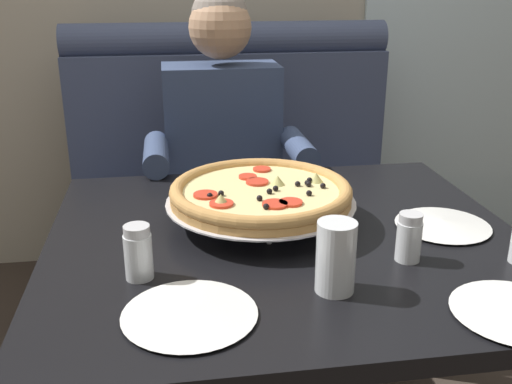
{
  "coord_description": "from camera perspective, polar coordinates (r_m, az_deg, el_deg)",
  "views": [
    {
      "loc": [
        -0.26,
        -1.23,
        1.31
      ],
      "look_at": [
        -0.07,
        0.0,
        0.85
      ],
      "focal_mm": 41.33,
      "sensor_mm": 36.0,
      "label": 1
    }
  ],
  "objects": [
    {
      "name": "plate_far_side",
      "position": [
        1.49,
        17.63,
        -2.87
      ],
      "size": [
        0.23,
        0.23,
        0.02
      ],
      "color": "white",
      "rests_on": "dining_table"
    },
    {
      "name": "patio_chair",
      "position": [
        3.98,
        14.72,
        8.3
      ],
      "size": [
        0.43,
        0.43,
        0.86
      ],
      "color": "black",
      "rests_on": "ground_plane"
    },
    {
      "name": "diner_main",
      "position": [
        2.02,
        -2.99,
        3.08
      ],
      "size": [
        0.54,
        0.64,
        1.27
      ],
      "color": "#2D3342",
      "rests_on": "ground_plane"
    },
    {
      "name": "shaker_parmesan",
      "position": [
        1.2,
        -11.31,
        -6.11
      ],
      "size": [
        0.06,
        0.06,
        0.11
      ],
      "color": "white",
      "rests_on": "dining_table"
    },
    {
      "name": "shaker_oregano",
      "position": [
        1.29,
        14.56,
        -4.58
      ],
      "size": [
        0.05,
        0.05,
        0.11
      ],
      "color": "white",
      "rests_on": "dining_table"
    },
    {
      "name": "drinking_glass",
      "position": [
        1.13,
        7.71,
        -6.69
      ],
      "size": [
        0.08,
        0.08,
        0.14
      ],
      "color": "silver",
      "rests_on": "dining_table"
    },
    {
      "name": "plate_near_left",
      "position": [
        1.07,
        -6.45,
        -11.4
      ],
      "size": [
        0.24,
        0.24,
        0.02
      ],
      "color": "white",
      "rests_on": "dining_table"
    },
    {
      "name": "booth_bench",
      "position": [
        2.39,
        -1.84,
        -2.12
      ],
      "size": [
        1.32,
        0.78,
        1.13
      ],
      "color": "#424C6B",
      "rests_on": "ground_plane"
    },
    {
      "name": "pizza",
      "position": [
        1.42,
        0.47,
        -0.14
      ],
      "size": [
        0.46,
        0.46,
        0.11
      ],
      "color": "silver",
      "rests_on": "dining_table"
    },
    {
      "name": "dining_table",
      "position": [
        1.42,
        2.87,
        -7.51
      ],
      "size": [
        1.1,
        0.99,
        0.74
      ],
      "color": "black",
      "rests_on": "ground_plane"
    }
  ]
}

